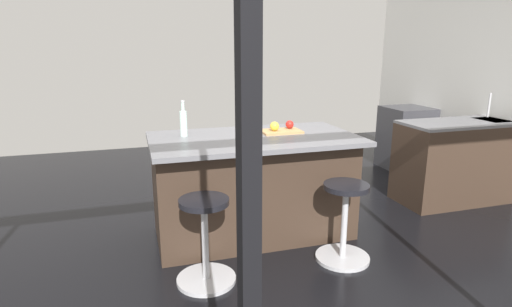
{
  "coord_description": "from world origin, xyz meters",
  "views": [
    {
      "loc": [
        1.15,
        3.46,
        1.69
      ],
      "look_at": [
        0.15,
        0.16,
        0.79
      ],
      "focal_mm": 28.9,
      "sensor_mm": 36.0,
      "label": 1
    }
  ],
  "objects_px": {
    "cutting_board": "(281,131)",
    "apple_red": "(290,124)",
    "kitchen_island": "(253,185)",
    "stool_by_window": "(344,225)",
    "stool_middle": "(205,243)",
    "apple_yellow": "(274,126)",
    "oven_range": "(406,138)",
    "water_bottle": "(183,122)"
  },
  "relations": [
    {
      "from": "kitchen_island",
      "to": "apple_red",
      "type": "xyz_separation_m",
      "value": [
        -0.39,
        -0.11,
        0.52
      ]
    },
    {
      "from": "oven_range",
      "to": "kitchen_island",
      "type": "xyz_separation_m",
      "value": [
        2.7,
        1.45,
        0.04
      ]
    },
    {
      "from": "cutting_board",
      "to": "apple_red",
      "type": "xyz_separation_m",
      "value": [
        -0.11,
        -0.06,
        0.05
      ]
    },
    {
      "from": "stool_middle",
      "to": "apple_red",
      "type": "distance_m",
      "value": 1.42
    },
    {
      "from": "water_bottle",
      "to": "stool_middle",
      "type": "bearing_deg",
      "value": 91.34
    },
    {
      "from": "oven_range",
      "to": "stool_by_window",
      "type": "distance_m",
      "value": 3.02
    },
    {
      "from": "oven_range",
      "to": "water_bottle",
      "type": "relative_size",
      "value": 2.8
    },
    {
      "from": "apple_red",
      "to": "cutting_board",
      "type": "bearing_deg",
      "value": 28.47
    },
    {
      "from": "kitchen_island",
      "to": "apple_yellow",
      "type": "height_order",
      "value": "apple_yellow"
    },
    {
      "from": "oven_range",
      "to": "apple_red",
      "type": "bearing_deg",
      "value": 30.18
    },
    {
      "from": "stool_by_window",
      "to": "water_bottle",
      "type": "distance_m",
      "value": 1.6
    },
    {
      "from": "stool_by_window",
      "to": "apple_red",
      "type": "height_order",
      "value": "apple_red"
    },
    {
      "from": "apple_yellow",
      "to": "stool_middle",
      "type": "bearing_deg",
      "value": 42.97
    },
    {
      "from": "apple_red",
      "to": "water_bottle",
      "type": "height_order",
      "value": "water_bottle"
    },
    {
      "from": "apple_red",
      "to": "water_bottle",
      "type": "distance_m",
      "value": 0.97
    },
    {
      "from": "apple_yellow",
      "to": "apple_red",
      "type": "bearing_deg",
      "value": -159.61
    },
    {
      "from": "oven_range",
      "to": "cutting_board",
      "type": "distance_m",
      "value": 2.84
    },
    {
      "from": "stool_by_window",
      "to": "apple_red",
      "type": "bearing_deg",
      "value": -77.54
    },
    {
      "from": "kitchen_island",
      "to": "stool_middle",
      "type": "xyz_separation_m",
      "value": [
        0.56,
        0.68,
        -0.17
      ]
    },
    {
      "from": "stool_middle",
      "to": "apple_red",
      "type": "xyz_separation_m",
      "value": [
        -0.95,
        -0.79,
        0.69
      ]
    },
    {
      "from": "kitchen_island",
      "to": "apple_red",
      "type": "distance_m",
      "value": 0.66
    },
    {
      "from": "cutting_board",
      "to": "water_bottle",
      "type": "bearing_deg",
      "value": -6.26
    },
    {
      "from": "cutting_board",
      "to": "apple_red",
      "type": "height_order",
      "value": "apple_red"
    },
    {
      "from": "cutting_board",
      "to": "apple_yellow",
      "type": "height_order",
      "value": "apple_yellow"
    },
    {
      "from": "cutting_board",
      "to": "water_bottle",
      "type": "xyz_separation_m",
      "value": [
        0.87,
        -0.1,
        0.11
      ]
    },
    {
      "from": "kitchen_island",
      "to": "apple_red",
      "type": "bearing_deg",
      "value": -164.33
    },
    {
      "from": "oven_range",
      "to": "apple_yellow",
      "type": "bearing_deg",
      "value": 29.55
    },
    {
      "from": "oven_range",
      "to": "kitchen_island",
      "type": "bearing_deg",
      "value": 28.29
    },
    {
      "from": "stool_by_window",
      "to": "kitchen_island",
      "type": "bearing_deg",
      "value": -50.44
    },
    {
      "from": "stool_by_window",
      "to": "apple_yellow",
      "type": "height_order",
      "value": "apple_yellow"
    },
    {
      "from": "apple_yellow",
      "to": "kitchen_island",
      "type": "bearing_deg",
      "value": 11.8
    },
    {
      "from": "water_bottle",
      "to": "stool_by_window",
      "type": "bearing_deg",
      "value": 144.12
    },
    {
      "from": "oven_range",
      "to": "cutting_board",
      "type": "relative_size",
      "value": 2.43
    },
    {
      "from": "water_bottle",
      "to": "kitchen_island",
      "type": "bearing_deg",
      "value": 165.85
    },
    {
      "from": "stool_middle",
      "to": "water_bottle",
      "type": "distance_m",
      "value": 1.12
    },
    {
      "from": "oven_range",
      "to": "apple_yellow",
      "type": "xyz_separation_m",
      "value": [
        2.48,
        1.41,
        0.56
      ]
    },
    {
      "from": "water_bottle",
      "to": "apple_yellow",
      "type": "bearing_deg",
      "value": 172.77
    },
    {
      "from": "stool_middle",
      "to": "cutting_board",
      "type": "distance_m",
      "value": 1.29
    },
    {
      "from": "apple_red",
      "to": "water_bottle",
      "type": "bearing_deg",
      "value": -2.23
    },
    {
      "from": "stool_by_window",
      "to": "cutting_board",
      "type": "xyz_separation_m",
      "value": [
        0.28,
        -0.73,
        0.64
      ]
    },
    {
      "from": "apple_yellow",
      "to": "stool_by_window",
      "type": "bearing_deg",
      "value": 115.42
    },
    {
      "from": "stool_middle",
      "to": "apple_yellow",
      "type": "height_order",
      "value": "apple_yellow"
    }
  ]
}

